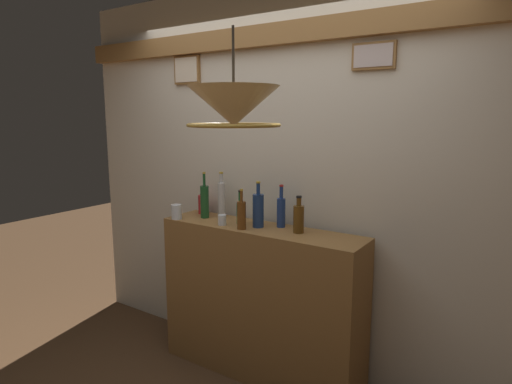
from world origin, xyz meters
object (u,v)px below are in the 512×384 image
object	(u,v)px
liquor_bottle_brandy	(240,212)
pendant_lamp	(234,108)
liquor_bottle_tequila	(221,199)
glass_tumbler_highball	(177,212)
liquor_bottle_vodka	(203,204)
liquor_bottle_port	(205,201)
liquor_bottle_gin	(299,218)
glass_tumbler_rocks	(222,220)
liquor_bottle_scotch	(258,210)
liquor_bottle_mezcal	(281,211)
liquor_bottle_rum	(242,214)

from	to	relation	value
liquor_bottle_brandy	pendant_lamp	world-z (taller)	pendant_lamp
liquor_bottle_tequila	glass_tumbler_highball	xyz separation A→B (m)	(-0.24, -0.23, -0.09)
liquor_bottle_vodka	liquor_bottle_port	size ratio (longest dim) A/B	0.61
liquor_bottle_gin	pendant_lamp	distance (m)	1.09
liquor_bottle_tequila	glass_tumbler_rocks	size ratio (longest dim) A/B	4.76
liquor_bottle_scotch	liquor_bottle_vodka	bearing A→B (deg)	169.05
liquor_bottle_gin	liquor_bottle_tequila	world-z (taller)	liquor_bottle_tequila
glass_tumbler_rocks	glass_tumbler_highball	distance (m)	0.39
glass_tumbler_rocks	pendant_lamp	distance (m)	1.23
liquor_bottle_scotch	liquor_bottle_mezcal	distance (m)	0.15
liquor_bottle_vodka	pendant_lamp	bearing A→B (deg)	-43.20
liquor_bottle_vodka	liquor_bottle_rum	distance (m)	0.56
liquor_bottle_tequila	glass_tumbler_rocks	distance (m)	0.26
glass_tumbler_rocks	glass_tumbler_highball	bearing A→B (deg)	-173.50
liquor_bottle_tequila	liquor_bottle_scotch	bearing A→B (deg)	-13.56
liquor_bottle_tequila	glass_tumbler_rocks	world-z (taller)	liquor_bottle_tequila
liquor_bottle_scotch	liquor_bottle_tequila	world-z (taller)	liquor_bottle_tequila
liquor_bottle_vodka	liquor_bottle_rum	size ratio (longest dim) A/B	0.76
liquor_bottle_rum	liquor_bottle_tequila	distance (m)	0.38
liquor_bottle_port	glass_tumbler_highball	world-z (taller)	liquor_bottle_port
liquor_bottle_vodka	liquor_bottle_scotch	xyz separation A→B (m)	(0.58, -0.11, 0.04)
liquor_bottle_brandy	glass_tumbler_highball	xyz separation A→B (m)	(-0.47, -0.15, -0.03)
pendant_lamp	liquor_bottle_tequila	bearing A→B (deg)	131.23
liquor_bottle_mezcal	liquor_bottle_port	xyz separation A→B (m)	(-0.61, -0.08, 0.02)
liquor_bottle_scotch	liquor_bottle_port	world-z (taller)	liquor_bottle_port
liquor_bottle_rum	liquor_bottle_vodka	bearing A→B (deg)	157.15
liquor_bottle_port	liquor_bottle_mezcal	bearing A→B (deg)	7.14
liquor_bottle_rum	liquor_bottle_brandy	bearing A→B (deg)	129.27
liquor_bottle_vodka	liquor_bottle_mezcal	bearing A→B (deg)	-2.02
liquor_bottle_brandy	liquor_bottle_mezcal	size ratio (longest dim) A/B	0.82
liquor_bottle_scotch	liquor_bottle_mezcal	world-z (taller)	liquor_bottle_scotch
glass_tumbler_highball	liquor_bottle_gin	bearing A→B (deg)	9.73
liquor_bottle_vodka	liquor_bottle_port	world-z (taller)	liquor_bottle_port
glass_tumbler_rocks	glass_tumbler_highball	size ratio (longest dim) A/B	0.67
liquor_bottle_vodka	pendant_lamp	xyz separation A→B (m)	(1.00, -0.94, 0.70)
liquor_bottle_vodka	liquor_bottle_tequila	bearing A→B (deg)	-5.58
liquor_bottle_tequila	liquor_bottle_vodka	bearing A→B (deg)	174.42
liquor_bottle_tequila	glass_tumbler_rocks	xyz separation A→B (m)	(0.15, -0.18, -0.10)
liquor_bottle_vodka	liquor_bottle_tequila	distance (m)	0.20
liquor_bottle_gin	glass_tumbler_highball	xyz separation A→B (m)	(-0.92, -0.16, -0.04)
liquor_bottle_scotch	pendant_lamp	size ratio (longest dim) A/B	0.73
liquor_bottle_tequila	pendant_lamp	bearing A→B (deg)	-48.77
pendant_lamp	liquor_bottle_rum	bearing A→B (deg)	123.67
liquor_bottle_mezcal	liquor_bottle_rum	bearing A→B (deg)	-134.49
liquor_bottle_vodka	liquor_bottle_mezcal	xyz separation A→B (m)	(0.71, -0.02, 0.03)
liquor_bottle_scotch	liquor_bottle_rum	bearing A→B (deg)	-120.48
liquor_bottle_mezcal	liquor_bottle_rum	world-z (taller)	liquor_bottle_mezcal
liquor_bottle_vodka	glass_tumbler_highball	bearing A→B (deg)	-100.15
liquor_bottle_mezcal	liquor_bottle_rum	distance (m)	0.27
liquor_bottle_brandy	liquor_bottle_tequila	bearing A→B (deg)	160.13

